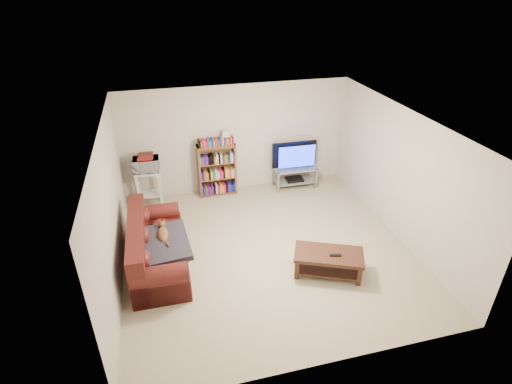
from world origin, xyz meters
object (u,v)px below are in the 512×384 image
object	(u,v)px
coffee_table	(328,259)
bookshelf	(217,169)
sofa	(154,250)
tv_stand	(295,174)

from	to	relation	value
coffee_table	bookshelf	world-z (taller)	bookshelf
sofa	bookshelf	distance (m)	2.69
tv_stand	bookshelf	bearing A→B (deg)	177.56
sofa	coffee_table	size ratio (longest dim) A/B	1.65
tv_stand	sofa	bearing A→B (deg)	-145.77
sofa	tv_stand	bearing A→B (deg)	33.74
coffee_table	tv_stand	bearing A→B (deg)	104.70
coffee_table	sofa	bearing A→B (deg)	-174.62
tv_stand	bookshelf	distance (m)	1.81
sofa	tv_stand	size ratio (longest dim) A/B	2.12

